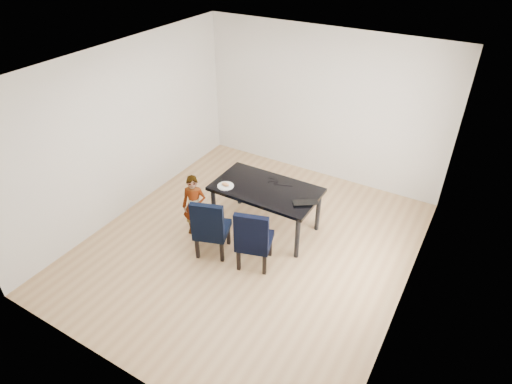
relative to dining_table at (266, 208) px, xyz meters
The scene contains 14 objects.
floor 0.63m from the dining_table, 90.00° to the right, with size 4.50×5.00×0.01m, color tan.
ceiling 2.38m from the dining_table, 90.00° to the right, with size 4.50×5.00×0.01m, color white.
wall_back 2.23m from the dining_table, 90.00° to the left, with size 4.50×0.01×2.70m, color silver.
wall_front 3.16m from the dining_table, 90.00° to the right, with size 4.50×0.01×2.70m, color silver.
wall_left 2.51m from the dining_table, 167.50° to the right, with size 0.01×5.00×2.70m, color silver.
wall_right 2.51m from the dining_table, 12.50° to the right, with size 0.01×5.00×2.70m, color silver.
dining_table is the anchor object (origin of this frame).
chair_left 0.96m from the dining_table, 114.50° to the right, with size 0.46×0.48×0.96m, color black.
chair_right 0.83m from the dining_table, 71.64° to the right, with size 0.46×0.48×0.97m, color black.
child 1.10m from the dining_table, 143.27° to the right, with size 0.37×0.24×1.01m, color #FF4215.
plate 0.72m from the dining_table, 154.03° to the right, with size 0.25×0.25×0.01m, color silver.
sandwich 0.74m from the dining_table, 153.57° to the right, with size 0.13×0.06×0.05m, color #B77341.
laptop 0.76m from the dining_table, ahead, with size 0.36×0.23×0.03m, color black.
cable_tangle 0.42m from the dining_table, 85.00° to the left, with size 0.15×0.15×0.01m, color black.
Camera 1 is at (2.57, -4.21, 4.26)m, focal length 30.00 mm.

